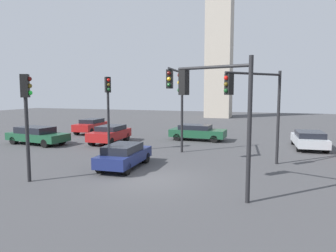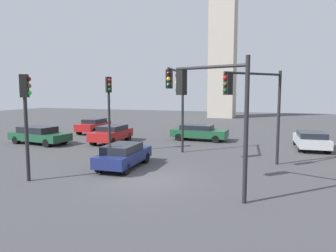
% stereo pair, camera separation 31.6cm
% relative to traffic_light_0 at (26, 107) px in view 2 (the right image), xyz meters
% --- Properties ---
extents(ground_plane, '(98.70, 98.70, 0.00)m').
position_rel_traffic_light_0_xyz_m(ground_plane, '(4.84, 2.09, -3.33)').
color(ground_plane, '#424244').
extents(traffic_light_0, '(0.49, 0.43, 4.74)m').
position_rel_traffic_light_0_xyz_m(traffic_light_0, '(0.00, 0.00, 0.00)').
color(traffic_light_0, black).
rests_on(traffic_light_0, ground_plane).
extents(traffic_light_1, '(0.67, 4.17, 5.43)m').
position_rel_traffic_light_0_xyz_m(traffic_light_1, '(4.70, 6.94, 0.59)').
color(traffic_light_1, black).
rests_on(traffic_light_1, ground_plane).
extents(traffic_light_2, '(0.47, 0.46, 4.93)m').
position_rel_traffic_light_0_xyz_m(traffic_light_2, '(0.02, 7.11, 0.12)').
color(traffic_light_2, black).
rests_on(traffic_light_2, ground_plane).
extents(traffic_light_3, '(2.60, 3.33, 5.11)m').
position_rel_traffic_light_0_xyz_m(traffic_light_3, '(9.29, 5.71, 0.37)').
color(traffic_light_3, black).
rests_on(traffic_light_3, ground_plane).
extents(traffic_light_4, '(3.06, 1.25, 5.25)m').
position_rel_traffic_light_0_xyz_m(traffic_light_4, '(8.10, 0.83, 0.35)').
color(traffic_light_4, black).
rests_on(traffic_light_4, ground_plane).
extents(car_0, '(4.99, 2.50, 1.33)m').
position_rel_traffic_light_0_xyz_m(car_0, '(-6.82, 8.31, -2.62)').
color(car_0, '#19472D').
rests_on(car_0, ground_plane).
extents(car_1, '(1.84, 4.07, 1.27)m').
position_rel_traffic_light_0_xyz_m(car_1, '(2.84, 3.65, -2.65)').
color(car_1, navy).
rests_on(car_1, ground_plane).
extents(car_2, '(2.26, 4.51, 1.23)m').
position_rel_traffic_light_0_xyz_m(car_2, '(12.60, 12.94, -2.66)').
color(car_2, '#ADB2B7').
rests_on(car_2, ground_plane).
extents(car_4, '(4.52, 2.00, 1.27)m').
position_rel_traffic_light_0_xyz_m(car_4, '(4.25, 14.16, -2.64)').
color(car_4, '#19472D').
rests_on(car_4, ground_plane).
extents(car_5, '(1.95, 4.23, 1.35)m').
position_rel_traffic_light_0_xyz_m(car_5, '(-1.86, 10.63, -2.59)').
color(car_5, maroon).
rests_on(car_5, ground_plane).
extents(car_7, '(1.90, 4.16, 1.37)m').
position_rel_traffic_light_0_xyz_m(car_7, '(-6.42, 15.18, -2.58)').
color(car_7, maroon).
rests_on(car_7, ground_plane).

